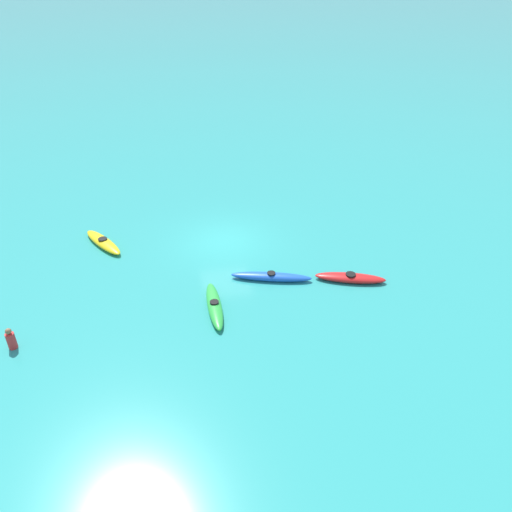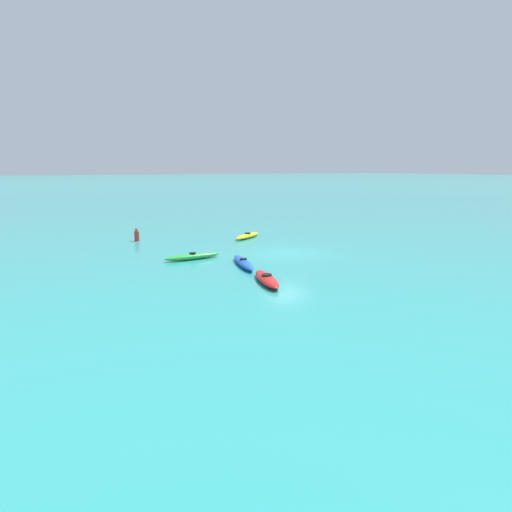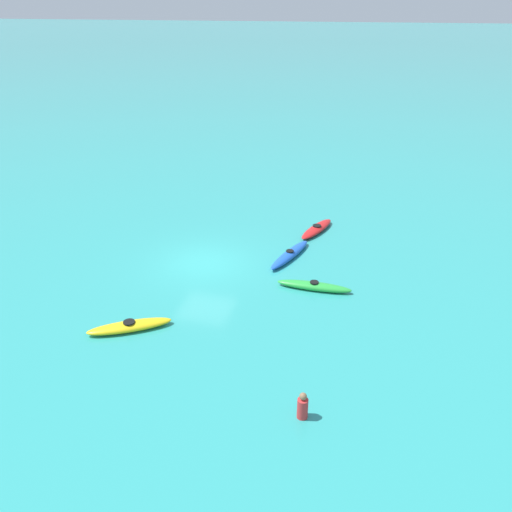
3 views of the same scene
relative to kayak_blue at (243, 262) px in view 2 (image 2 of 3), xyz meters
name	(u,v)px [view 2 (image 2 of 3)]	position (x,y,z in m)	size (l,w,h in m)	color
ground_plane	(287,253)	(1.54, -3.72, -0.16)	(600.00, 600.00, 0.00)	teal
kayak_blue	(243,262)	(0.00, 0.00, 0.00)	(3.55, 1.53, 0.37)	blue
kayak_yellow	(247,236)	(7.40, -4.49, 0.00)	(2.18, 2.97, 0.37)	yellow
kayak_green	(193,256)	(2.69, 1.59, 0.00)	(0.56, 3.14, 0.37)	green
kayak_red	(267,279)	(-3.36, 0.75, 0.00)	(3.11, 1.60, 0.37)	red
person_near_shore	(137,235)	(10.18, 2.44, 0.22)	(0.45, 0.45, 0.88)	red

